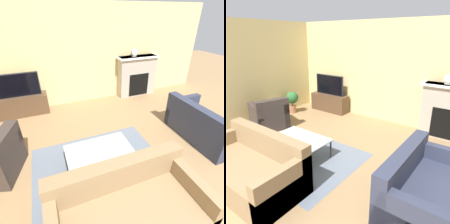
{
  "view_description": "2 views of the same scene",
  "coord_description": "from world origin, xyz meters",
  "views": [
    {
      "loc": [
        -0.91,
        -0.04,
        2.44
      ],
      "look_at": [
        0.22,
        2.77,
        0.7
      ],
      "focal_mm": 28.0,
      "sensor_mm": 36.0,
      "label": 1
    },
    {
      "loc": [
        2.64,
        -0.52,
        2.29
      ],
      "look_at": [
        0.16,
        2.81,
        0.83
      ],
      "focal_mm": 35.0,
      "sensor_mm": 36.0,
      "label": 2
    }
  ],
  "objects": [
    {
      "name": "wall_back",
      "position": [
        0.0,
        4.97,
        1.35
      ],
      "size": [
        8.42,
        0.06,
        2.7
      ],
      "color": "beige",
      "rests_on": "ground_plane"
    },
    {
      "name": "area_rug",
      "position": [
        -0.27,
        2.09,
        0.0
      ],
      "size": [
        2.32,
        1.91,
        0.0
      ],
      "color": "slate",
      "rests_on": "ground_plane"
    },
    {
      "name": "fireplace",
      "position": [
        1.88,
        4.76,
        0.66
      ],
      "size": [
        1.35,
        0.41,
        1.26
      ],
      "color": "#B2A899",
      "rests_on": "ground_plane"
    },
    {
      "name": "tv_stand",
      "position": [
        -1.56,
        4.67,
        0.27
      ],
      "size": [
        1.24,
        0.39,
        0.54
      ],
      "color": "brown",
      "rests_on": "ground_plane"
    },
    {
      "name": "tv",
      "position": [
        -1.56,
        4.67,
        0.84
      ],
      "size": [
        1.01,
        0.06,
        0.61
      ],
      "color": "#232328",
      "rests_on": "tv_stand"
    },
    {
      "name": "couch_sectional",
      "position": [
        -0.26,
        1.05,
        0.29
      ],
      "size": [
        1.86,
        0.96,
        0.82
      ],
      "color": "#8C704C",
      "rests_on": "ground_plane"
    },
    {
      "name": "couch_loveseat",
      "position": [
        2.1,
        2.15,
        0.29
      ],
      "size": [
        0.9,
        1.57,
        0.82
      ],
      "rotation": [
        0.0,
        0.0,
        1.57
      ],
      "color": "#33384C",
      "rests_on": "ground_plane"
    },
    {
      "name": "coffee_table",
      "position": [
        -0.27,
        2.13,
        0.36
      ],
      "size": [
        1.12,
        0.71,
        0.39
      ],
      "color": "#333338",
      "rests_on": "ground_plane"
    },
    {
      "name": "mantel_clock",
      "position": [
        1.74,
        4.77,
        1.39
      ],
      "size": [
        0.21,
        0.07,
        0.24
      ],
      "color": "beige",
      "rests_on": "fireplace"
    }
  ]
}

